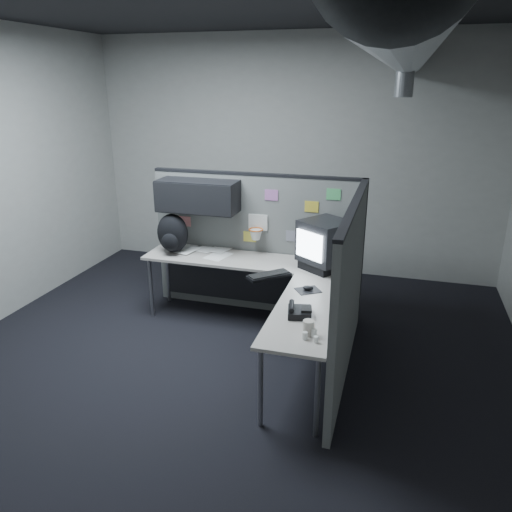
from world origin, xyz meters
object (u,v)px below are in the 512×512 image
(desk, at_px, (261,281))
(monitor, at_px, (325,244))
(backpack, at_px, (172,234))
(keyboard, at_px, (269,275))
(phone, at_px, (299,311))

(desk, distance_m, monitor, 0.77)
(desk, xyz_separation_m, backpack, (-1.12, 0.27, 0.33))
(monitor, distance_m, keyboard, 0.68)
(desk, height_order, keyboard, keyboard)
(keyboard, height_order, phone, phone)
(keyboard, bearing_deg, backpack, 161.64)
(monitor, bearing_deg, phone, -101.48)
(keyboard, bearing_deg, monitor, 40.04)
(keyboard, distance_m, backpack, 1.33)
(monitor, bearing_deg, desk, -168.69)
(keyboard, bearing_deg, desk, 128.56)
(keyboard, xyz_separation_m, backpack, (-1.25, 0.43, 0.20))
(keyboard, relative_size, phone, 1.73)
(monitor, height_order, backpack, monitor)
(desk, height_order, monitor, monitor)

